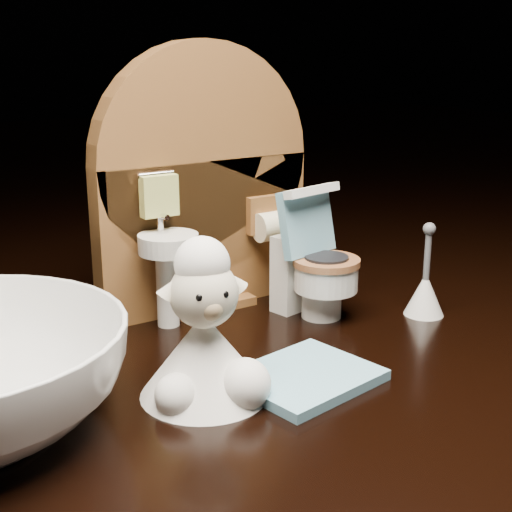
# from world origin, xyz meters

# --- Properties ---
(backdrop_panel) EXTENTS (0.13, 0.05, 0.15)m
(backdrop_panel) POSITION_xyz_m (-0.00, 0.06, 0.07)
(backdrop_panel) COLOR brown
(backdrop_panel) RESTS_ON ground
(toy_toilet) EXTENTS (0.04, 0.05, 0.07)m
(toy_toilet) POSITION_xyz_m (0.04, 0.02, 0.03)
(toy_toilet) COLOR white
(toy_toilet) RESTS_ON ground
(bath_mat) EXTENTS (0.07, 0.06, 0.00)m
(bath_mat) POSITION_xyz_m (-0.01, -0.05, 0.00)
(bath_mat) COLOR #6EAAC1
(bath_mat) RESTS_ON ground
(toilet_brush) EXTENTS (0.02, 0.02, 0.05)m
(toilet_brush) POSITION_xyz_m (0.10, -0.02, 0.01)
(toilet_brush) COLOR white
(toilet_brush) RESTS_ON ground
(plush_lamb) EXTENTS (0.06, 0.06, 0.07)m
(plush_lamb) POSITION_xyz_m (-0.06, -0.04, 0.03)
(plush_lamb) COLOR white
(plush_lamb) RESTS_ON ground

